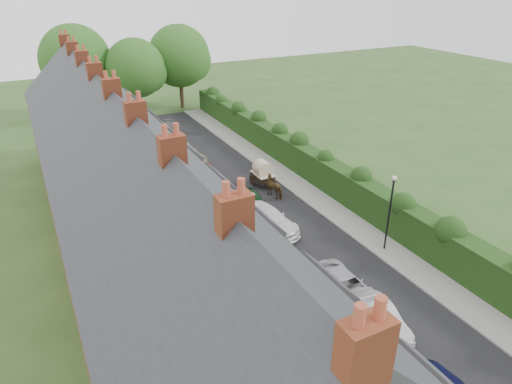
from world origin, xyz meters
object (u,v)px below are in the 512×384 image
at_px(car_red, 205,175).
at_px(horse_cart, 262,172).
at_px(car_beige, 185,155).
at_px(car_silver_b, 344,287).
at_px(horse, 275,187).
at_px(car_white, 266,219).
at_px(lamppost, 391,204).
at_px(car_silver_a, 380,317).
at_px(car_green, 253,202).
at_px(car_grey, 169,127).

distance_m(car_red, horse_cart, 4.97).
height_order(car_beige, horse_cart, horse_cart).
distance_m(car_silver_b, horse, 12.79).
relative_size(car_white, horse, 2.80).
xyz_separation_m(car_silver_b, car_beige, (-1.23, 22.40, 0.13)).
height_order(lamppost, car_silver_a, lamppost).
bearing_deg(car_silver_a, horse_cart, 87.68).
xyz_separation_m(car_silver_a, car_green, (0.00, 13.86, 0.03)).
height_order(car_beige, horse, horse).
bearing_deg(car_beige, car_silver_a, -89.65).
bearing_deg(car_silver_b, car_beige, 93.17).
bearing_deg(car_red, car_silver_a, -74.82).
xyz_separation_m(car_green, horse, (2.58, 1.29, 0.16)).
distance_m(car_red, car_grey, 14.04).
distance_m(lamppost, car_silver_a, 7.73).
height_order(car_green, horse, horse).
relative_size(lamppost, car_silver_b, 1.07).
bearing_deg(car_red, car_grey, 96.10).
xyz_separation_m(lamppost, car_beige, (-6.40, 19.80, -2.50)).
xyz_separation_m(car_silver_b, horse_cart, (2.75, 14.60, 0.60)).
relative_size(car_silver_b, car_grey, 1.09).
height_order(car_silver_a, car_red, car_silver_a).
xyz_separation_m(car_silver_a, horse, (2.58, 15.15, 0.19)).
distance_m(car_red, car_beige, 4.79).
relative_size(lamppost, horse_cart, 1.67).
distance_m(car_green, car_red, 6.55).
relative_size(car_red, car_beige, 0.67).
height_order(lamppost, car_white, lamppost).
height_order(horse, horse_cart, horse_cart).
distance_m(car_silver_b, car_beige, 22.43).
height_order(car_red, car_beige, car_beige).
distance_m(car_silver_b, car_red, 17.66).
bearing_deg(horse_cart, horse, -90.00).
height_order(car_silver_b, car_grey, car_silver_b).
height_order(car_silver_a, car_grey, car_grey).
bearing_deg(car_green, lamppost, -50.79).
height_order(lamppost, car_silver_b, lamppost).
relative_size(car_silver_a, horse, 1.99).
bearing_deg(car_grey, car_red, -86.71).
xyz_separation_m(car_grey, horse_cart, (2.58, -17.00, 0.63)).
relative_size(car_green, car_beige, 0.68).
bearing_deg(car_silver_b, horse, 77.60).
relative_size(car_green, car_grey, 0.89).
relative_size(car_silver_b, car_white, 0.88).
distance_m(horse, horse_cart, 2.16).
height_order(car_silver_a, car_green, car_green).
height_order(car_red, horse, horse).
bearing_deg(horse_cart, car_white, -115.87).
xyz_separation_m(car_grey, horse, (2.58, -19.11, 0.19)).
bearing_deg(horse, car_green, 12.84).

